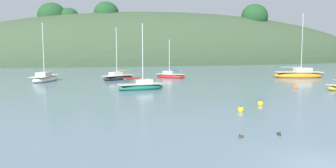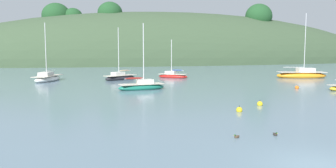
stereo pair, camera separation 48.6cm
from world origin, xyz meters
TOP-DOWN VIEW (x-y plane):
  - ground_plane at (0.00, 0.00)m, footprint 400.00×400.00m
  - far_shoreline_hill at (24.93, 92.34)m, footprint 150.00×36.00m
  - sailboat_cream_ketch at (-1.15, 26.34)m, footprint 5.48×2.47m
  - sailboat_white_near at (-11.71, 39.89)m, footprint 4.45×6.75m
  - sailboat_teal_outer at (6.81, 40.41)m, footprint 4.75×4.39m
  - sailboat_navy_dinghy at (26.18, 34.58)m, footprint 8.16×4.71m
  - sailboat_yellow_far at (-1.61, 39.34)m, footprint 5.58×4.45m
  - mooring_buoy_channel at (15.89, 22.18)m, footprint 0.44×0.44m
  - mooring_buoy_inner at (2.69, 11.17)m, footprint 0.44×0.44m
  - mooring_buoy_outer at (5.56, 13.14)m, footprint 0.44×0.44m
  - duck_straggler at (-0.91, 4.77)m, footprint 0.41×0.31m
  - duck_lone_left at (1.23, 4.63)m, footprint 0.22×0.43m

SIDE VIEW (x-z plane):
  - ground_plane at x=0.00m, z-range 0.00..0.00m
  - duck_straggler at x=-0.91m, z-range -0.07..0.17m
  - duck_lone_left at x=1.23m, z-range -0.07..0.17m
  - far_shoreline_hill at x=24.93m, z-range -17.42..17.66m
  - mooring_buoy_channel at x=15.89m, z-range -0.15..0.39m
  - mooring_buoy_inner at x=2.69m, z-range -0.15..0.39m
  - mooring_buoy_outer at x=5.56m, z-range -0.15..0.39m
  - sailboat_teal_outer at x=6.81m, z-range -2.74..3.39m
  - sailboat_cream_ketch at x=-1.15m, z-range -3.38..4.08m
  - sailboat_yellow_far at x=-1.61m, z-range -3.53..4.24m
  - sailboat_white_near at x=-11.71m, z-range -3.77..4.54m
  - sailboat_navy_dinghy at x=26.18m, z-range -4.68..5.59m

